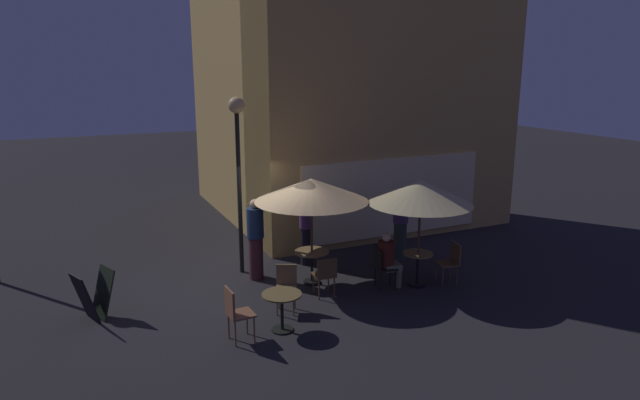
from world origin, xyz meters
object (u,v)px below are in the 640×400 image
object	(u,v)px
patron_standing_1	(306,229)
cafe_chair_0	(325,273)
street_lamp_near_corner	(238,145)
cafe_chair_2	(451,259)
patron_standing_2	(256,239)
cafe_chair_3	(286,283)
menu_sandwich_board	(94,295)
patio_umbrella_0	(312,190)
cafe_table_1	(418,263)
cafe_table_0	(312,259)
cafe_chair_4	(235,310)
patron_seated_0	(388,257)
patron_standing_3	(400,225)
cafe_table_2	(282,304)
patio_umbrella_1	(421,192)

from	to	relation	value
patron_standing_1	cafe_chair_0	bearing A→B (deg)	113.25
street_lamp_near_corner	cafe_chair_2	distance (m)	5.36
patron_standing_2	cafe_chair_3	bearing A→B (deg)	105.41
menu_sandwich_board	patio_umbrella_0	bearing A→B (deg)	-23.15
menu_sandwich_board	cafe_table_1	bearing A→B (deg)	-32.28
cafe_table_0	street_lamp_near_corner	bearing A→B (deg)	132.18
menu_sandwich_board	cafe_chair_2	size ratio (longest dim) A/B	1.05
cafe_chair_2	patron_standing_2	xyz separation A→B (m)	(-3.84, 2.03, 0.39)
cafe_chair_4	patron_seated_0	distance (m)	3.78
patio_umbrella_0	patron_standing_3	size ratio (longest dim) A/B	1.44
cafe_chair_4	cafe_table_2	bearing A→B (deg)	0.00
cafe_table_2	cafe_chair_4	size ratio (longest dim) A/B	0.73
patio_umbrella_1	street_lamp_near_corner	bearing A→B (deg)	143.30
cafe_table_2	patron_seated_0	world-z (taller)	patron_seated_0
cafe_chair_2	cafe_chair_3	bearing A→B (deg)	9.40
cafe_chair_2	patron_standing_1	size ratio (longest dim) A/B	0.52
patio_umbrella_0	patron_standing_3	bearing A→B (deg)	12.62
cafe_chair_4	patron_standing_2	distance (m)	2.97
cafe_chair_2	patron_seated_0	xyz separation A→B (m)	(-1.45, 0.30, 0.17)
cafe_chair_3	patron_seated_0	size ratio (longest dim) A/B	0.73
cafe_chair_0	patron_standing_3	distance (m)	3.10
cafe_chair_0	cafe_chair_2	bearing A→B (deg)	-94.20
cafe_chair_0	patron_standing_3	xyz separation A→B (m)	(2.74, 1.42, 0.32)
cafe_chair_4	patron_standing_2	bearing A→B (deg)	61.01
patron_standing_1	cafe_chair_2	bearing A→B (deg)	170.57
patron_standing_3	cafe_chair_0	bearing A→B (deg)	132.86
menu_sandwich_board	cafe_chair_3	world-z (taller)	menu_sandwich_board
street_lamp_near_corner	patron_seated_0	xyz separation A→B (m)	(2.56, -2.28, -2.28)
street_lamp_near_corner	cafe_chair_4	bearing A→B (deg)	-108.89
patio_umbrella_0	cafe_chair_0	world-z (taller)	patio_umbrella_0
patron_standing_3	cafe_chair_4	bearing A→B (deg)	132.07
street_lamp_near_corner	cafe_chair_4	world-z (taller)	street_lamp_near_corner
patron_standing_2	menu_sandwich_board	bearing A→B (deg)	26.65
patron_seated_0	patron_standing_1	world-z (taller)	patron_standing_1
patio_umbrella_0	patron_standing_2	bearing A→B (deg)	143.12
menu_sandwich_board	patron_seated_0	xyz separation A→B (m)	(5.83, -1.05, 0.22)
cafe_chair_0	cafe_chair_2	world-z (taller)	cafe_chair_2
cafe_table_1	patron_standing_2	xyz separation A→B (m)	(-3.06, 1.86, 0.41)
patio_umbrella_0	patron_standing_3	distance (m)	3.01
patio_umbrella_1	patron_standing_3	bearing A→B (deg)	69.35
patio_umbrella_1	cafe_chair_0	world-z (taller)	patio_umbrella_1
patio_umbrella_0	cafe_chair_3	size ratio (longest dim) A/B	2.66
cafe_table_0	patio_umbrella_0	distance (m)	1.56
street_lamp_near_corner	patron_standing_2	world-z (taller)	street_lamp_near_corner
cafe_chair_2	cafe_table_1	bearing A→B (deg)	0.00
cafe_chair_2	cafe_chair_4	distance (m)	5.15
street_lamp_near_corner	cafe_chair_2	xyz separation A→B (m)	(4.01, -2.58, -2.45)
patron_seated_0	patron_standing_2	bearing A→B (deg)	155.51
cafe_chair_0	patron_standing_2	bearing A→B (deg)	35.53
patio_umbrella_1	patron_standing_3	xyz separation A→B (m)	(0.64, 1.69, -1.24)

